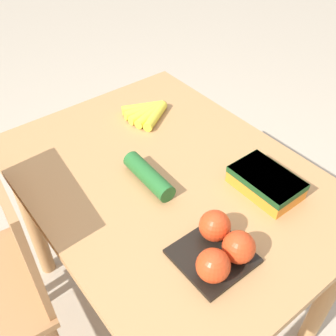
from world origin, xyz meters
TOP-DOWN VIEW (x-y plane):
  - ground_plane at (0.00, 0.00)m, footprint 12.00×12.00m
  - dining_table at (0.00, 0.00)m, footprint 1.04×0.78m
  - banana_bunch at (0.29, -0.14)m, footprint 0.17×0.17m
  - tomato_pack at (-0.31, 0.08)m, footprint 0.17×0.17m
  - carrot_bag at (-0.22, -0.18)m, footprint 0.20×0.13m
  - cucumber_near at (0.01, 0.06)m, footprint 0.19×0.06m

SIDE VIEW (x-z plane):
  - ground_plane at x=0.00m, z-range 0.00..0.00m
  - dining_table at x=0.00m, z-range 0.24..0.97m
  - banana_bunch at x=0.29m, z-range 0.72..0.76m
  - cucumber_near at x=0.01m, z-range 0.72..0.78m
  - carrot_bag at x=-0.22m, z-range 0.73..0.79m
  - tomato_pack at x=-0.31m, z-range 0.72..0.81m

